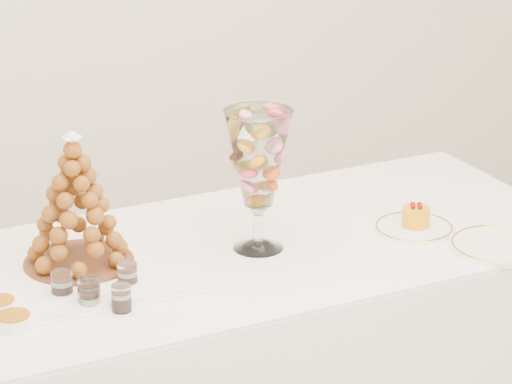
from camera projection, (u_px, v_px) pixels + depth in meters
buffet_table at (210, 384)px, 3.31m from camera, size 2.07×0.86×0.78m
lace_tray at (80, 275)px, 3.03m from camera, size 0.54×0.41×0.02m
macaron_vase at (258, 160)px, 3.12m from camera, size 0.17×0.17×0.38m
cake_plate at (414, 228)px, 3.32m from camera, size 0.22×0.22×0.01m
spare_plate at (499, 246)px, 3.21m from camera, size 0.26×0.26×0.01m
verrine_a at (62, 285)px, 2.91m from camera, size 0.06×0.06×0.07m
verrine_b at (89, 293)px, 2.87m from camera, size 0.07×0.07×0.07m
verrine_c at (127, 276)px, 2.96m from camera, size 0.05×0.05×0.07m
verrine_d at (90, 298)px, 2.86m from camera, size 0.05×0.05×0.06m
verrine_e at (121, 298)px, 2.85m from camera, size 0.06×0.06×0.06m
ramekin_front at (14, 321)px, 2.78m from camera, size 0.09×0.09×0.03m
croquembouche at (75, 200)px, 3.01m from camera, size 0.28×0.28×0.35m
mousse_cake at (416, 216)px, 3.31m from camera, size 0.08×0.08×0.07m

